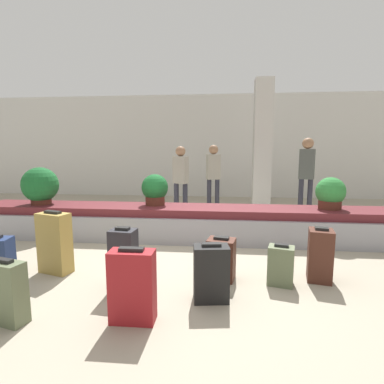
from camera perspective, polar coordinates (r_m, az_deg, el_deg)
The scene contains 18 objects.
ground_plane at distance 3.87m, azimuth -2.19°, elevation -14.91°, with size 18.00×18.00×0.00m, color #9E937F.
back_wall at distance 9.59m, azimuth 2.81°, elevation 8.65°, with size 18.00×0.06×3.20m.
carousel at distance 5.13m, azimuth 0.00°, elevation -5.95°, with size 7.68×0.88×0.55m.
pillar at distance 7.69m, azimuth 13.23°, elevation 8.58°, with size 0.43×0.43×3.20m.
suitcase_0 at distance 3.82m, azimuth 23.21°, elevation -10.99°, with size 0.31×0.32×0.63m.
suitcase_1 at distance 3.39m, azimuth -12.89°, elevation -12.40°, with size 0.29×0.24×0.69m.
suitcase_2 at distance 3.59m, azimuth 16.55°, elevation -13.25°, with size 0.32×0.26×0.47m.
suitcase_4 at distance 3.11m, azimuth 3.66°, elevation -15.15°, with size 0.38×0.27×0.60m.
suitcase_5 at distance 4.09m, azimuth -24.69°, elevation -8.79°, with size 0.43×0.30×0.78m.
suitcase_6 at distance 3.60m, azimuth 5.57°, elevation -12.56°, with size 0.36×0.31×0.51m.
suitcase_7 at distance 2.79m, azimuth -11.27°, elevation -17.18°, with size 0.40×0.20×0.68m.
suitcase_8 at distance 3.20m, azimuth -32.02°, elevation -15.84°, with size 0.40×0.25×0.58m.
potted_plant_0 at distance 5.23m, azimuth -7.08°, elevation 0.47°, with size 0.46×0.46×0.54m.
potted_plant_1 at distance 5.89m, azimuth -26.94°, elevation 1.04°, with size 0.62×0.62×0.65m.
potted_plant_2 at distance 5.34m, azimuth 24.86°, elevation -0.27°, with size 0.46×0.46×0.52m.
traveler_0 at distance 6.67m, azimuth -2.18°, elevation 3.16°, with size 0.37×0.31×1.58m.
traveler_1 at distance 7.41m, azimuth 4.09°, elevation 3.85°, with size 0.36×0.28×1.62m.
traveler_2 at distance 7.20m, azimuth 20.99°, elevation 4.05°, with size 0.36×0.29×1.77m.
Camera 1 is at (0.50, -3.52, 1.51)m, focal length 28.00 mm.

